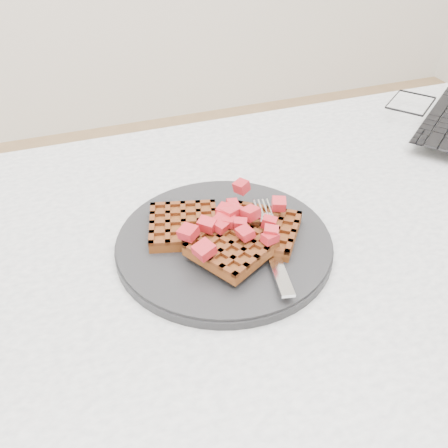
# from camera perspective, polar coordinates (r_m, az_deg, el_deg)

# --- Properties ---
(table) EXTENTS (1.20, 0.80, 0.75)m
(table) POSITION_cam_1_polar(r_m,az_deg,el_deg) (0.78, 10.42, -8.04)
(table) COLOR silver
(table) RESTS_ON ground
(plate) EXTENTS (0.29, 0.29, 0.02)m
(plate) POSITION_cam_1_polar(r_m,az_deg,el_deg) (0.67, 0.00, -2.19)
(plate) COLOR black
(plate) RESTS_ON table
(waffles) EXTENTS (0.21, 0.19, 0.03)m
(waffles) POSITION_cam_1_polar(r_m,az_deg,el_deg) (0.65, 0.13, -1.08)
(waffles) COLOR brown
(waffles) RESTS_ON plate
(strawberry_pile) EXTENTS (0.15, 0.15, 0.02)m
(strawberry_pile) POSITION_cam_1_polar(r_m,az_deg,el_deg) (0.64, 0.00, 1.00)
(strawberry_pile) COLOR #9C0713
(strawberry_pile) RESTS_ON waffles
(fork) EXTENTS (0.06, 0.18, 0.02)m
(fork) POSITION_cam_1_polar(r_m,az_deg,el_deg) (0.64, 5.33, -2.38)
(fork) COLOR silver
(fork) RESTS_ON plate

